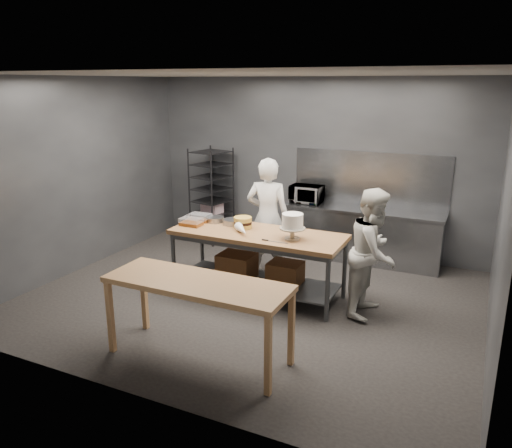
{
  "coord_description": "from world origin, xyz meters",
  "views": [
    {
      "loc": [
        2.8,
        -5.77,
        2.91
      ],
      "look_at": [
        0.02,
        0.11,
        1.05
      ],
      "focal_mm": 35.0,
      "sensor_mm": 36.0,
      "label": 1
    }
  ],
  "objects_px": {
    "chef_behind": "(268,217)",
    "layer_cake": "(243,223)",
    "work_table": "(257,256)",
    "speed_rack": "(212,196)",
    "chef_right": "(373,252)",
    "near_counter": "(197,289)",
    "microwave": "(306,194)",
    "frosted_cake_stand": "(293,223)"
  },
  "relations": [
    {
      "from": "microwave",
      "to": "layer_cake",
      "type": "height_order",
      "value": "microwave"
    },
    {
      "from": "work_table",
      "to": "speed_rack",
      "type": "bearing_deg",
      "value": 133.77
    },
    {
      "from": "speed_rack",
      "to": "work_table",
      "type": "bearing_deg",
      "value": -46.23
    },
    {
      "from": "chef_right",
      "to": "frosted_cake_stand",
      "type": "height_order",
      "value": "chef_right"
    },
    {
      "from": "speed_rack",
      "to": "frosted_cake_stand",
      "type": "bearing_deg",
      "value": -40.22
    },
    {
      "from": "layer_cake",
      "to": "chef_behind",
      "type": "bearing_deg",
      "value": 83.05
    },
    {
      "from": "speed_rack",
      "to": "microwave",
      "type": "relative_size",
      "value": 3.23
    },
    {
      "from": "near_counter",
      "to": "layer_cake",
      "type": "xyz_separation_m",
      "value": [
        -0.42,
        1.9,
        0.19
      ]
    },
    {
      "from": "microwave",
      "to": "frosted_cake_stand",
      "type": "distance_m",
      "value": 2.19
    },
    {
      "from": "work_table",
      "to": "chef_behind",
      "type": "xyz_separation_m",
      "value": [
        -0.19,
        0.77,
        0.34
      ]
    },
    {
      "from": "work_table",
      "to": "frosted_cake_stand",
      "type": "relative_size",
      "value": 6.93
    },
    {
      "from": "chef_right",
      "to": "microwave",
      "type": "xyz_separation_m",
      "value": [
        -1.59,
        1.92,
        0.22
      ]
    },
    {
      "from": "near_counter",
      "to": "frosted_cake_stand",
      "type": "distance_m",
      "value": 1.79
    },
    {
      "from": "chef_behind",
      "to": "layer_cake",
      "type": "distance_m",
      "value": 0.69
    },
    {
      "from": "speed_rack",
      "to": "layer_cake",
      "type": "xyz_separation_m",
      "value": [
        1.58,
        -1.84,
        0.14
      ]
    },
    {
      "from": "near_counter",
      "to": "speed_rack",
      "type": "distance_m",
      "value": 4.25
    },
    {
      "from": "chef_right",
      "to": "near_counter",
      "type": "bearing_deg",
      "value": 147.88
    },
    {
      "from": "near_counter",
      "to": "microwave",
      "type": "height_order",
      "value": "microwave"
    },
    {
      "from": "speed_rack",
      "to": "frosted_cake_stand",
      "type": "relative_size",
      "value": 5.05
    },
    {
      "from": "work_table",
      "to": "layer_cake",
      "type": "height_order",
      "value": "layer_cake"
    },
    {
      "from": "near_counter",
      "to": "chef_right",
      "type": "bearing_deg",
      "value": 53.26
    },
    {
      "from": "frosted_cake_stand",
      "to": "speed_rack",
      "type": "bearing_deg",
      "value": 139.78
    },
    {
      "from": "near_counter",
      "to": "microwave",
      "type": "xyz_separation_m",
      "value": [
        -0.17,
        3.82,
        0.24
      ]
    },
    {
      "from": "near_counter",
      "to": "speed_rack",
      "type": "height_order",
      "value": "speed_rack"
    },
    {
      "from": "work_table",
      "to": "speed_rack",
      "type": "height_order",
      "value": "speed_rack"
    },
    {
      "from": "work_table",
      "to": "frosted_cake_stand",
      "type": "bearing_deg",
      "value": -10.32
    },
    {
      "from": "chef_right",
      "to": "layer_cake",
      "type": "bearing_deg",
      "value": 94.9
    },
    {
      "from": "speed_rack",
      "to": "microwave",
      "type": "distance_m",
      "value": 1.85
    },
    {
      "from": "near_counter",
      "to": "chef_behind",
      "type": "height_order",
      "value": "chef_behind"
    },
    {
      "from": "frosted_cake_stand",
      "to": "work_table",
      "type": "bearing_deg",
      "value": 169.68
    },
    {
      "from": "speed_rack",
      "to": "chef_behind",
      "type": "xyz_separation_m",
      "value": [
        1.67,
        -1.16,
        0.06
      ]
    },
    {
      "from": "speed_rack",
      "to": "chef_behind",
      "type": "distance_m",
      "value": 2.03
    },
    {
      "from": "chef_behind",
      "to": "microwave",
      "type": "relative_size",
      "value": 3.38
    },
    {
      "from": "near_counter",
      "to": "chef_right",
      "type": "height_order",
      "value": "chef_right"
    },
    {
      "from": "work_table",
      "to": "chef_behind",
      "type": "bearing_deg",
      "value": 103.51
    },
    {
      "from": "speed_rack",
      "to": "microwave",
      "type": "xyz_separation_m",
      "value": [
        1.84,
        0.08,
        0.19
      ]
    },
    {
      "from": "work_table",
      "to": "microwave",
      "type": "distance_m",
      "value": 2.07
    },
    {
      "from": "work_table",
      "to": "chef_right",
      "type": "height_order",
      "value": "chef_right"
    },
    {
      "from": "near_counter",
      "to": "chef_behind",
      "type": "relative_size",
      "value": 1.09
    },
    {
      "from": "work_table",
      "to": "frosted_cake_stand",
      "type": "xyz_separation_m",
      "value": [
        0.55,
        -0.1,
        0.57
      ]
    },
    {
      "from": "chef_behind",
      "to": "frosted_cake_stand",
      "type": "relative_size",
      "value": 5.3
    },
    {
      "from": "frosted_cake_stand",
      "to": "layer_cake",
      "type": "relative_size",
      "value": 1.36
    }
  ]
}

